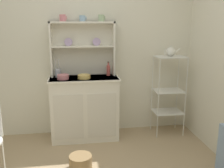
{
  "coord_description": "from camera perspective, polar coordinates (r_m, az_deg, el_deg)",
  "views": [
    {
      "loc": [
        -0.1,
        -1.99,
        1.6
      ],
      "look_at": [
        0.36,
        1.12,
        0.83
      ],
      "focal_mm": 40.31,
      "sensor_mm": 36.0,
      "label": 1
    }
  ],
  "objects": [
    {
      "name": "bowl_mixing_large",
      "position": [
        3.36,
        -11.04,
        1.58
      ],
      "size": [
        0.15,
        0.15,
        0.06
      ],
      "primitive_type": "cylinder",
      "color": "#D17A84",
      "rests_on": "hutch_cabinet"
    },
    {
      "name": "cup_sage_2",
      "position": [
        3.5,
        -2.42,
        14.73
      ],
      "size": [
        0.09,
        0.08,
        0.09
      ],
      "color": "#9EB78E",
      "rests_on": "hutch_shelf_unit"
    },
    {
      "name": "cup_rose_0",
      "position": [
        3.48,
        -11.11,
        14.49
      ],
      "size": [
        0.1,
        0.08,
        0.09
      ],
      "color": "#D17A84",
      "rests_on": "hutch_shelf_unit"
    },
    {
      "name": "wall_back",
      "position": [
        3.63,
        -6.81,
        8.05
      ],
      "size": [
        3.84,
        0.05,
        2.5
      ],
      "primitive_type": "cube",
      "color": "silver",
      "rests_on": "ground"
    },
    {
      "name": "floor_basket",
      "position": [
        2.97,
        -7.14,
        -17.22
      ],
      "size": [
        0.26,
        0.26,
        0.16
      ],
      "primitive_type": "cylinder",
      "color": "#93754C",
      "rests_on": "ground"
    },
    {
      "name": "bakers_rack",
      "position": [
        3.7,
        12.75,
        -0.55
      ],
      "size": [
        0.42,
        0.32,
        1.15
      ],
      "color": "silver",
      "rests_on": "ground"
    },
    {
      "name": "porcelain_teapot",
      "position": [
        3.62,
        13.15,
        7.17
      ],
      "size": [
        0.22,
        0.13,
        0.15
      ],
      "color": "white",
      "rests_on": "bakers_rack"
    },
    {
      "name": "utensil_jar",
      "position": [
        3.51,
        -12.15,
        2.48
      ],
      "size": [
        0.08,
        0.08,
        0.25
      ],
      "color": "#B2B7C6",
      "rests_on": "hutch_cabinet"
    },
    {
      "name": "hutch_cabinet",
      "position": [
        3.55,
        -6.21,
        -5.28
      ],
      "size": [
        0.94,
        0.45,
        0.88
      ],
      "color": "white",
      "rests_on": "ground"
    },
    {
      "name": "bowl_floral_medium",
      "position": [
        3.36,
        -6.36,
        1.67
      ],
      "size": [
        0.17,
        0.17,
        0.05
      ],
      "primitive_type": "cylinder",
      "color": "#DBB760",
      "rests_on": "hutch_cabinet"
    },
    {
      "name": "cup_sky_1",
      "position": [
        3.48,
        -6.71,
        14.57
      ],
      "size": [
        0.09,
        0.08,
        0.08
      ],
      "color": "#8EB2D1",
      "rests_on": "hutch_shelf_unit"
    },
    {
      "name": "hutch_shelf_unit",
      "position": [
        3.53,
        -6.67,
        8.82
      ],
      "size": [
        0.88,
        0.18,
        0.74
      ],
      "color": "silver",
      "rests_on": "hutch_cabinet"
    },
    {
      "name": "jam_bottle",
      "position": [
        3.53,
        -0.83,
        3.2
      ],
      "size": [
        0.05,
        0.05,
        0.19
      ],
      "color": "#B74C47",
      "rests_on": "hutch_cabinet"
    }
  ]
}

